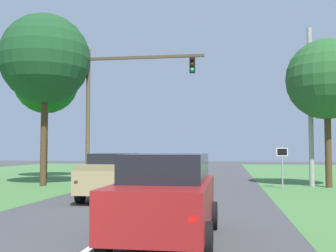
{
  "coord_description": "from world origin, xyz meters",
  "views": [
    {
      "loc": [
        2.95,
        -4.9,
        2.1
      ],
      "look_at": [
        -0.42,
        18.15,
        3.43
      ],
      "focal_mm": 44.5,
      "sensor_mm": 36.0,
      "label": 1
    }
  ],
  "objects_px": {
    "traffic_light": "(116,95)",
    "keep_moving_sign": "(282,161)",
    "red_suv_near": "(167,195)",
    "pickup_truck_lead": "(115,175)",
    "extra_tree_2": "(45,59)",
    "oak_tree_right": "(327,79)",
    "extra_tree_1": "(46,82)",
    "utility_pole_right": "(311,106)"
  },
  "relations": [
    {
      "from": "pickup_truck_lead",
      "to": "extra_tree_1",
      "type": "distance_m",
      "value": 15.88
    },
    {
      "from": "traffic_light",
      "to": "extra_tree_1",
      "type": "xyz_separation_m",
      "value": [
        -6.89,
        5.31,
        1.85
      ]
    },
    {
      "from": "utility_pole_right",
      "to": "extra_tree_1",
      "type": "relative_size",
      "value": 0.96
    },
    {
      "from": "traffic_light",
      "to": "oak_tree_right",
      "type": "height_order",
      "value": "oak_tree_right"
    },
    {
      "from": "utility_pole_right",
      "to": "extra_tree_2",
      "type": "relative_size",
      "value": 0.91
    },
    {
      "from": "keep_moving_sign",
      "to": "extra_tree_2",
      "type": "xyz_separation_m",
      "value": [
        -13.54,
        -0.39,
        5.94
      ]
    },
    {
      "from": "keep_moving_sign",
      "to": "utility_pole_right",
      "type": "height_order",
      "value": "utility_pole_right"
    },
    {
      "from": "red_suv_near",
      "to": "utility_pole_right",
      "type": "bearing_deg",
      "value": 67.96
    },
    {
      "from": "red_suv_near",
      "to": "pickup_truck_lead",
      "type": "xyz_separation_m",
      "value": [
        -3.39,
        7.7,
        -0.05
      ]
    },
    {
      "from": "red_suv_near",
      "to": "traffic_light",
      "type": "bearing_deg",
      "value": 109.98
    },
    {
      "from": "pickup_truck_lead",
      "to": "keep_moving_sign",
      "type": "xyz_separation_m",
      "value": [
        7.71,
        5.88,
        0.5
      ]
    },
    {
      "from": "utility_pole_right",
      "to": "red_suv_near",
      "type": "bearing_deg",
      "value": -112.04
    },
    {
      "from": "extra_tree_1",
      "to": "extra_tree_2",
      "type": "xyz_separation_m",
      "value": [
        2.82,
        -6.3,
        0.25
      ]
    },
    {
      "from": "traffic_light",
      "to": "keep_moving_sign",
      "type": "distance_m",
      "value": 10.24
    },
    {
      "from": "pickup_truck_lead",
      "to": "traffic_light",
      "type": "height_order",
      "value": "traffic_light"
    },
    {
      "from": "utility_pole_right",
      "to": "extra_tree_1",
      "type": "distance_m",
      "value": 18.88
    },
    {
      "from": "pickup_truck_lead",
      "to": "extra_tree_2",
      "type": "xyz_separation_m",
      "value": [
        -5.83,
        5.49,
        6.44
      ]
    },
    {
      "from": "pickup_truck_lead",
      "to": "extra_tree_1",
      "type": "relative_size",
      "value": 0.59
    },
    {
      "from": "pickup_truck_lead",
      "to": "traffic_light",
      "type": "bearing_deg",
      "value": 105.23
    },
    {
      "from": "traffic_light",
      "to": "oak_tree_right",
      "type": "xyz_separation_m",
      "value": [
        12.09,
        0.36,
        0.71
      ]
    },
    {
      "from": "extra_tree_1",
      "to": "pickup_truck_lead",
      "type": "bearing_deg",
      "value": -53.73
    },
    {
      "from": "pickup_truck_lead",
      "to": "oak_tree_right",
      "type": "xyz_separation_m",
      "value": [
        10.33,
        6.85,
        5.05
      ]
    },
    {
      "from": "traffic_light",
      "to": "keep_moving_sign",
      "type": "xyz_separation_m",
      "value": [
        9.47,
        -0.6,
        -3.84
      ]
    },
    {
      "from": "keep_moving_sign",
      "to": "extra_tree_2",
      "type": "relative_size",
      "value": 0.23
    },
    {
      "from": "red_suv_near",
      "to": "extra_tree_2",
      "type": "height_order",
      "value": "extra_tree_2"
    },
    {
      "from": "red_suv_near",
      "to": "traffic_light",
      "type": "height_order",
      "value": "traffic_light"
    },
    {
      "from": "extra_tree_1",
      "to": "extra_tree_2",
      "type": "relative_size",
      "value": 0.95
    },
    {
      "from": "utility_pole_right",
      "to": "extra_tree_2",
      "type": "distance_m",
      "value": 15.76
    },
    {
      "from": "oak_tree_right",
      "to": "utility_pole_right",
      "type": "height_order",
      "value": "utility_pole_right"
    },
    {
      "from": "keep_moving_sign",
      "to": "oak_tree_right",
      "type": "relative_size",
      "value": 0.28
    },
    {
      "from": "utility_pole_right",
      "to": "extra_tree_1",
      "type": "xyz_separation_m",
      "value": [
        -18.2,
        4.3,
        2.58
      ]
    },
    {
      "from": "traffic_light",
      "to": "oak_tree_right",
      "type": "bearing_deg",
      "value": 1.73
    },
    {
      "from": "traffic_light",
      "to": "extra_tree_2",
      "type": "distance_m",
      "value": 4.68
    },
    {
      "from": "pickup_truck_lead",
      "to": "extra_tree_1",
      "type": "height_order",
      "value": "extra_tree_1"
    },
    {
      "from": "oak_tree_right",
      "to": "extra_tree_2",
      "type": "xyz_separation_m",
      "value": [
        -16.16,
        -1.36,
        1.39
      ]
    },
    {
      "from": "pickup_truck_lead",
      "to": "extra_tree_2",
      "type": "height_order",
      "value": "extra_tree_2"
    },
    {
      "from": "pickup_truck_lead",
      "to": "keep_moving_sign",
      "type": "relative_size",
      "value": 2.42
    },
    {
      "from": "utility_pole_right",
      "to": "oak_tree_right",
      "type": "bearing_deg",
      "value": -39.55
    },
    {
      "from": "red_suv_near",
      "to": "extra_tree_2",
      "type": "distance_m",
      "value": 17.32
    },
    {
      "from": "keep_moving_sign",
      "to": "extra_tree_1",
      "type": "bearing_deg",
      "value": 160.13
    },
    {
      "from": "oak_tree_right",
      "to": "red_suv_near",
      "type": "bearing_deg",
      "value": -115.48
    },
    {
      "from": "red_suv_near",
      "to": "pickup_truck_lead",
      "type": "height_order",
      "value": "red_suv_near"
    }
  ]
}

